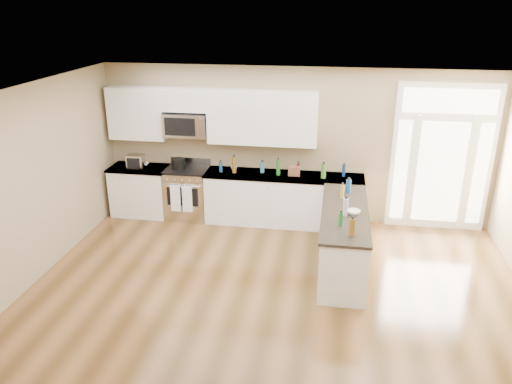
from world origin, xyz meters
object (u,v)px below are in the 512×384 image
peninsula_cabinet (343,241)px  kitchen_range (188,193)px  stockpot (178,163)px  toaster_oven (136,161)px

peninsula_cabinet → kitchen_range: (-2.88, 1.45, 0.04)m
peninsula_cabinet → kitchen_range: kitchen_range is taller
kitchen_range → stockpot: size_ratio=4.21×
toaster_oven → kitchen_range: bearing=-0.6°
kitchen_range → toaster_oven: 1.12m
peninsula_cabinet → stockpot: stockpot is taller
kitchen_range → toaster_oven: toaster_oven is taller
stockpot → toaster_oven: size_ratio=0.86×
peninsula_cabinet → toaster_oven: size_ratio=7.81×
kitchen_range → stockpot: stockpot is taller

